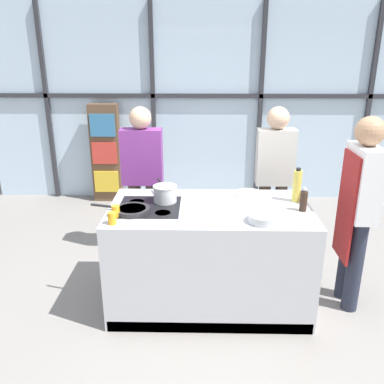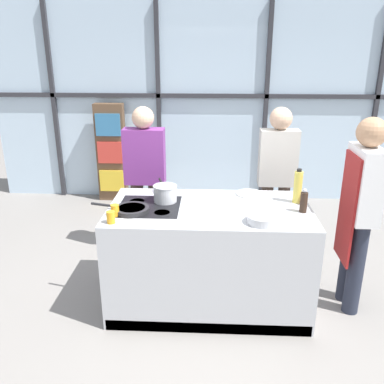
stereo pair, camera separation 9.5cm
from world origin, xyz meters
name	(u,v)px [view 2 (the right image)]	position (x,y,z in m)	size (l,w,h in m)	color
ground_plane	(208,300)	(0.00, 0.00, 0.00)	(18.00, 18.00, 0.00)	gray
back_window_wall	(212,105)	(0.00, 2.76, 1.40)	(6.40, 0.10, 2.80)	silver
bookshelf	(111,153)	(-1.47, 2.58, 0.72)	(0.42, 0.19, 1.44)	brown
demo_island	(209,256)	(0.00, 0.00, 0.46)	(1.71, 0.91, 0.92)	#B7BABF
chef	(360,205)	(1.24, 0.01, 0.97)	(0.24, 0.43, 1.69)	#232838
spectator_far_left	(145,173)	(-0.70, 0.95, 0.93)	(0.43, 0.23, 1.63)	#47382D
spectator_center_left	(277,173)	(0.70, 0.95, 0.94)	(0.39, 0.23, 1.64)	#47382D
frying_pan	(131,209)	(-0.65, -0.12, 0.94)	(0.51, 0.29, 0.04)	#232326
saucepan	(165,193)	(-0.39, 0.13, 1.00)	(0.21, 0.38, 0.15)	silver
white_plate	(250,194)	(0.36, 0.34, 0.93)	(0.25, 0.25, 0.01)	white
mixing_bowl	(263,219)	(0.41, -0.30, 0.96)	(0.24, 0.24, 0.06)	silver
oil_bottle	(298,187)	(0.75, 0.16, 1.07)	(0.07, 0.07, 0.30)	#E0CC4C
pepper_grinder	(304,202)	(0.76, -0.06, 1.01)	(0.06, 0.06, 0.20)	#332319
juice_glass_near	(111,217)	(-0.75, -0.36, 0.97)	(0.07, 0.07, 0.09)	orange
juice_glass_far	(115,210)	(-0.75, -0.22, 0.97)	(0.07, 0.07, 0.09)	orange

